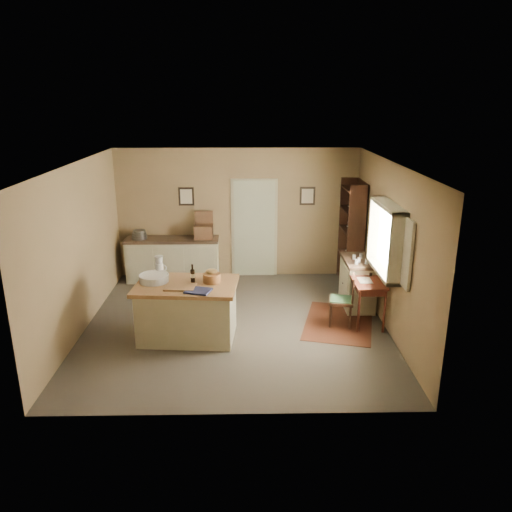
{
  "coord_description": "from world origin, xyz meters",
  "views": [
    {
      "loc": [
        0.19,
        -7.68,
        3.67
      ],
      "look_at": [
        0.34,
        0.21,
        1.15
      ],
      "focal_mm": 35.0,
      "sensor_mm": 36.0,
      "label": 1
    }
  ],
  "objects": [
    {
      "name": "desk_chair",
      "position": [
        1.76,
        -0.02,
        0.43
      ],
      "size": [
        0.48,
        0.48,
        0.86
      ],
      "primitive_type": null,
      "rotation": [
        0.0,
        0.0,
        -0.21
      ],
      "color": "black",
      "rests_on": "ground"
    },
    {
      "name": "door",
      "position": [
        0.35,
        2.47,
        1.05
      ],
      "size": [
        0.97,
        0.06,
        2.11
      ],
      "primitive_type": "cube",
      "color": "#B9BF9E",
      "rests_on": "ground"
    },
    {
      "name": "shelving_unit",
      "position": [
        2.35,
        2.0,
        1.05
      ],
      "size": [
        0.36,
        0.95,
        2.1
      ],
      "color": "black",
      "rests_on": "ground"
    },
    {
      "name": "window",
      "position": [
        2.42,
        -0.2,
        1.55
      ],
      "size": [
        0.25,
        1.99,
        1.12
      ],
      "color": "#BAB191",
      "rests_on": "ground"
    },
    {
      "name": "wall_left",
      "position": [
        -2.5,
        0.0,
        1.35
      ],
      "size": [
        0.1,
        5.0,
        2.7
      ],
      "primitive_type": "cube",
      "color": "#917650",
      "rests_on": "ground"
    },
    {
      "name": "wall_right",
      "position": [
        2.5,
        0.0,
        1.35
      ],
      "size": [
        0.1,
        5.0,
        2.7
      ],
      "primitive_type": "cube",
      "color": "#917650",
      "rests_on": "ground"
    },
    {
      "name": "rug",
      "position": [
        1.75,
        0.04,
        0.0
      ],
      "size": [
        1.46,
        1.82,
        0.01
      ],
      "primitive_type": "cube",
      "rotation": [
        0.0,
        0.0,
        -0.25
      ],
      "color": "#421A0E",
      "rests_on": "ground"
    },
    {
      "name": "writing_desk",
      "position": [
        2.2,
        0.04,
        0.66
      ],
      "size": [
        0.5,
        0.81,
        0.82
      ],
      "color": "#3C1710",
      "rests_on": "ground"
    },
    {
      "name": "sideboard",
      "position": [
        -1.34,
        2.2,
        0.48
      ],
      "size": [
        1.92,
        0.55,
        1.18
      ],
      "color": "#BAB191",
      "rests_on": "ground"
    },
    {
      "name": "wall_back",
      "position": [
        0.0,
        2.5,
        1.35
      ],
      "size": [
        5.0,
        0.1,
        2.7
      ],
      "primitive_type": "cube",
      "color": "#917650",
      "rests_on": "ground"
    },
    {
      "name": "framed_prints",
      "position": [
        0.2,
        2.48,
        1.72
      ],
      "size": [
        2.82,
        0.02,
        0.38
      ],
      "color": "black",
      "rests_on": "ground"
    },
    {
      "name": "wall_front",
      "position": [
        0.0,
        -2.5,
        1.35
      ],
      "size": [
        5.0,
        0.1,
        2.7
      ],
      "primitive_type": "cube",
      "color": "#917650",
      "rests_on": "ground"
    },
    {
      "name": "ground",
      "position": [
        0.0,
        0.0,
        0.0
      ],
      "size": [
        5.0,
        5.0,
        0.0
      ],
      "primitive_type": "plane",
      "color": "#4F463C",
      "rests_on": "ground"
    },
    {
      "name": "right_cabinet",
      "position": [
        2.2,
        0.75,
        0.46
      ],
      "size": [
        0.53,
        0.94,
        0.99
      ],
      "color": "#BAB191",
      "rests_on": "ground"
    },
    {
      "name": "ceiling",
      "position": [
        0.0,
        0.0,
        2.7
      ],
      "size": [
        5.0,
        5.0,
        0.0
      ],
      "primitive_type": "plane",
      "color": "silver",
      "rests_on": "wall_back"
    },
    {
      "name": "work_island",
      "position": [
        -0.76,
        -0.43,
        0.48
      ],
      "size": [
        1.64,
        1.14,
        1.2
      ],
      "rotation": [
        0.0,
        0.0,
        -0.08
      ],
      "color": "#BAB191",
      "rests_on": "ground"
    }
  ]
}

